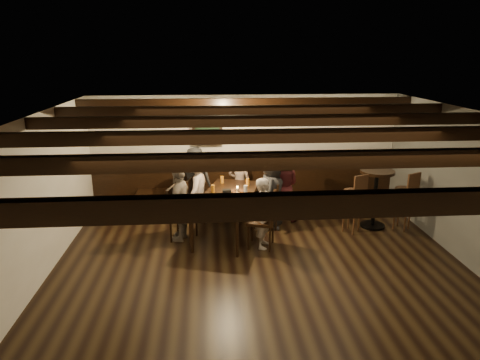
{
  "coord_description": "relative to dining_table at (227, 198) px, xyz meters",
  "views": [
    {
      "loc": [
        -0.79,
        -5.4,
        3.24
      ],
      "look_at": [
        -0.28,
        1.3,
        1.22
      ],
      "focal_mm": 32.0,
      "sensor_mm": 36.0,
      "label": 1
    }
  ],
  "objects": [
    {
      "name": "high_top_table",
      "position": [
        2.81,
        0.08,
        0.06
      ],
      "size": [
        0.63,
        0.63,
        1.13
      ],
      "color": "black",
      "rests_on": "floor"
    },
    {
      "name": "candle",
      "position": [
        0.2,
        0.25,
        0.09
      ],
      "size": [
        0.05,
        0.05,
        0.05
      ],
      "primitive_type": "cylinder",
      "color": "beige",
      "rests_on": "dining_table"
    },
    {
      "name": "pint_g",
      "position": [
        -0.18,
        -0.78,
        0.13
      ],
      "size": [
        0.07,
        0.07,
        0.14
      ],
      "primitive_type": "cylinder",
      "color": "#BF7219",
      "rests_on": "dining_table"
    },
    {
      "name": "chair_right_near",
      "position": [
        0.82,
        0.23,
        -0.4
      ],
      "size": [
        0.52,
        0.52,
        0.91
      ],
      "rotation": [
        0.0,
        0.0,
        1.28
      ],
      "color": "black",
      "rests_on": "floor"
    },
    {
      "name": "chair_left_far",
      "position": [
        -0.82,
        -0.23,
        -0.38
      ],
      "size": [
        0.55,
        0.55,
        0.97
      ],
      "rotation": [
        0.0,
        0.0,
        -1.86
      ],
      "color": "black",
      "rests_on": "floor"
    },
    {
      "name": "plate_far",
      "position": [
        0.09,
        -0.34,
        0.07
      ],
      "size": [
        0.24,
        0.24,
        0.01
      ],
      "primitive_type": "cylinder",
      "color": "white",
      "rests_on": "dining_table"
    },
    {
      "name": "chair_left_near",
      "position": [
        -0.56,
        0.63,
        -0.42
      ],
      "size": [
        0.48,
        0.48,
        0.85
      ],
      "rotation": [
        0.0,
        0.0,
        -1.86
      ],
      "color": "black",
      "rests_on": "floor"
    },
    {
      "name": "condiment_caddy",
      "position": [
        -0.01,
        -0.05,
        0.12
      ],
      "size": [
        0.15,
        0.1,
        0.12
      ],
      "primitive_type": "cube",
      "color": "black",
      "rests_on": "dining_table"
    },
    {
      "name": "pint_a",
      "position": [
        -0.07,
        0.75,
        0.13
      ],
      "size": [
        0.07,
        0.07,
        0.14
      ],
      "primitive_type": "cylinder",
      "color": "#BF7219",
      "rests_on": "dining_table"
    },
    {
      "name": "bar_stool_right",
      "position": [
        3.31,
        -0.08,
        -0.26
      ],
      "size": [
        0.4,
        0.42,
        1.14
      ],
      "rotation": [
        0.0,
        0.0,
        0.44
      ],
      "color": "#3D2813",
      "rests_on": "floor"
    },
    {
      "name": "pint_e",
      "position": [
        -0.34,
        -0.37,
        0.13
      ],
      "size": [
        0.07,
        0.07,
        0.14
      ],
      "primitive_type": "cylinder",
      "color": "#BF7219",
      "rests_on": "dining_table"
    },
    {
      "name": "person_bench_right",
      "position": [
        1.12,
        0.61,
        0.02
      ],
      "size": [
        0.81,
        0.71,
        1.41
      ],
      "primitive_type": "imported",
      "rotation": [
        0.0,
        0.0,
        2.85
      ],
      "color": "maroon",
      "rests_on": "floor"
    },
    {
      "name": "room",
      "position": [
        0.17,
        0.24,
        0.39
      ],
      "size": [
        7.0,
        7.0,
        7.0
      ],
      "color": "black",
      "rests_on": "ground"
    },
    {
      "name": "plate_near",
      "position": [
        -0.34,
        -0.63,
        0.07
      ],
      "size": [
        0.24,
        0.24,
        0.01
      ],
      "primitive_type": "cylinder",
      "color": "white",
      "rests_on": "dining_table"
    },
    {
      "name": "chair_right_far",
      "position": [
        0.56,
        -0.64,
        -0.38
      ],
      "size": [
        0.56,
        0.56,
        0.99
      ],
      "rotation": [
        0.0,
        0.0,
        1.28
      ],
      "color": "black",
      "rests_on": "floor"
    },
    {
      "name": "person_left_far",
      "position": [
        -0.85,
        -0.22,
        -0.0
      ],
      "size": [
        0.54,
        0.85,
        1.35
      ],
      "primitive_type": "imported",
      "rotation": [
        0.0,
        0.0,
        -1.86
      ],
      "color": "gray",
      "rests_on": "floor"
    },
    {
      "name": "person_bench_left",
      "position": [
        -0.61,
        1.12,
        0.02
      ],
      "size": [
        0.78,
        0.62,
        1.4
      ],
      "primitive_type": "imported",
      "rotation": [
        0.0,
        0.0,
        2.85
      ],
      "color": "black",
      "rests_on": "floor"
    },
    {
      "name": "pint_d",
      "position": [
        0.34,
        0.11,
        0.13
      ],
      "size": [
        0.07,
        0.07,
        0.14
      ],
      "primitive_type": "cylinder",
      "color": "silver",
      "rests_on": "dining_table"
    },
    {
      "name": "dining_table",
      "position": [
        0.0,
        0.0,
        0.0
      ],
      "size": [
        1.41,
        2.15,
        0.74
      ],
      "rotation": [
        0.0,
        0.0,
        -0.29
      ],
      "color": "black",
      "rests_on": "floor"
    },
    {
      "name": "pint_b",
      "position": [
        0.42,
        0.55,
        0.13
      ],
      "size": [
        0.07,
        0.07,
        0.14
      ],
      "primitive_type": "cylinder",
      "color": "#BF7219",
      "rests_on": "dining_table"
    },
    {
      "name": "person_right_near",
      "position": [
        0.85,
        0.22,
        0.03
      ],
      "size": [
        0.63,
        0.79,
        1.42
      ],
      "primitive_type": "imported",
      "rotation": [
        0.0,
        0.0,
        1.28
      ],
      "color": "#262628",
      "rests_on": "floor"
    },
    {
      "name": "bar_stool_left",
      "position": [
        2.31,
        -0.13,
        -0.26
      ],
      "size": [
        0.4,
        0.41,
        1.14
      ],
      "rotation": [
        0.0,
        0.0,
        0.42
      ],
      "color": "#3D2813",
      "rests_on": "floor"
    },
    {
      "name": "pint_c",
      "position": [
        -0.26,
        0.18,
        0.13
      ],
      "size": [
        0.07,
        0.07,
        0.14
      ],
      "primitive_type": "cylinder",
      "color": "#BF7219",
      "rests_on": "dining_table"
    },
    {
      "name": "person_left_near",
      "position": [
        -0.59,
        0.64,
        0.01
      ],
      "size": [
        0.74,
        1.0,
        1.37
      ],
      "primitive_type": "imported",
      "rotation": [
        0.0,
        0.0,
        -1.86
      ],
      "color": "#BCA79F",
      "rests_on": "floor"
    },
    {
      "name": "person_bench_centre",
      "position": [
        0.3,
        1.01,
        -0.04
      ],
      "size": [
        0.54,
        0.43,
        1.29
      ],
      "primitive_type": "imported",
      "rotation": [
        0.0,
        0.0,
        2.85
      ],
      "color": "slate",
      "rests_on": "floor"
    },
    {
      "name": "pint_f",
      "position": [
        0.04,
        -0.58,
        0.13
      ],
      "size": [
        0.07,
        0.07,
        0.14
      ],
      "primitive_type": "cylinder",
      "color": "silver",
      "rests_on": "dining_table"
    },
    {
      "name": "person_right_far",
      "position": [
        0.59,
        -0.64,
        -0.06
      ],
      "size": [
        0.41,
        0.52,
        1.24
      ],
      "primitive_type": "imported",
      "rotation": [
        0.0,
        0.0,
        1.28
      ],
      "color": "#AFA094",
      "rests_on": "floor"
    }
  ]
}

